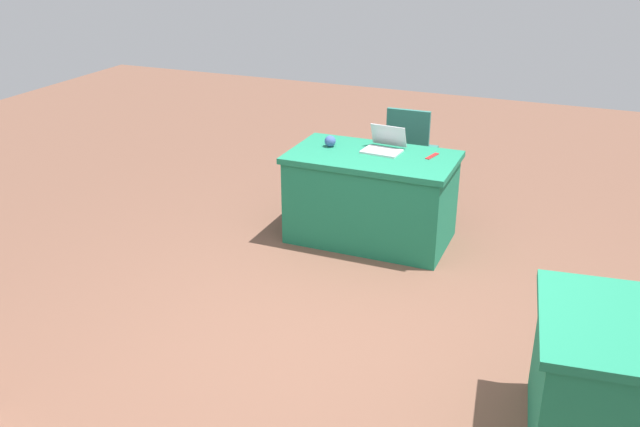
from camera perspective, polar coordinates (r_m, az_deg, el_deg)
The scene contains 6 objects.
ground_plane at distance 4.67m, azimuth 1.05°, elevation -10.65°, with size 14.40×14.40×0.00m, color brown.
table_foreground at distance 5.94m, azimuth 4.28°, elevation 1.36°, with size 1.41×0.82×0.78m.
chair_tucked_right at distance 6.79m, azimuth 7.52°, elevation 5.48°, with size 0.44×0.44×0.95m.
laptop_silver at distance 5.90m, azimuth 5.33°, elevation 5.58°, with size 0.34×0.32×0.21m.
yarn_ball at distance 5.99m, azimuth 0.85°, elevation 6.04°, with size 0.10×0.10×0.10m, color #3F5999.
scissors_red at distance 5.82m, azimuth 9.32°, elevation 4.74°, with size 0.18×0.04×0.01m, color red.
Camera 1 is at (-1.39, 3.61, 2.62)m, focal length 38.46 mm.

